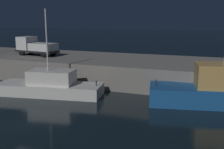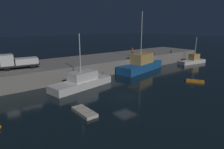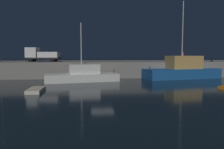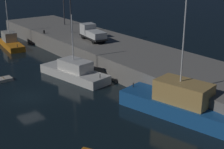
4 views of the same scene
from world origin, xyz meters
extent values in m
plane|color=black|center=(0.00, 0.00, 0.00)|extent=(320.00, 320.00, 0.00)
cube|color=gray|center=(0.00, 16.00, 1.27)|extent=(70.06, 10.82, 2.54)
cube|color=#195193|center=(13.06, 9.85, 0.77)|extent=(12.72, 6.06, 1.54)
cube|color=tan|center=(13.34, 9.91, 2.54)|extent=(5.67, 3.87, 2.01)
cylinder|color=silver|center=(12.98, 9.83, 7.73)|extent=(0.14, 0.14, 8.37)
cylinder|color=#262626|center=(7.56, 8.64, 1.79)|extent=(0.10, 0.10, 0.50)
cube|color=silver|center=(-2.48, 7.29, 0.55)|extent=(10.52, 4.91, 1.09)
cube|color=silver|center=(-2.21, 7.34, 1.76)|extent=(4.59, 3.16, 1.33)
cylinder|color=silver|center=(-2.54, 7.28, 5.26)|extent=(0.14, 0.14, 5.69)
cylinder|color=#262626|center=(2.09, 8.14, 1.34)|extent=(0.10, 0.10, 0.50)
cube|color=silver|center=(28.75, 7.51, 0.41)|extent=(8.09, 3.10, 0.83)
cube|color=tan|center=(29.46, 7.42, 1.57)|extent=(2.44, 1.91, 1.49)
cylinder|color=silver|center=(29.67, 7.39, 4.37)|extent=(0.14, 0.14, 4.10)
cylinder|color=#262626|center=(25.15, 7.95, 1.08)|extent=(0.10, 0.10, 0.50)
cube|color=beige|center=(-6.88, -1.08, 0.18)|extent=(1.40, 3.44, 0.36)
cube|color=olive|center=(-6.88, -1.83, 0.38)|extent=(1.25, 0.09, 0.04)
cube|color=olive|center=(-6.88, -0.32, 0.38)|extent=(1.25, 0.09, 0.04)
cube|color=orange|center=(13.94, -1.92, 0.16)|extent=(2.37, 3.01, 0.31)
cube|color=olive|center=(13.64, -1.38, 0.33)|extent=(0.95, 0.58, 0.04)
cube|color=olive|center=(14.24, -2.46, 0.33)|extent=(0.95, 0.58, 0.04)
cylinder|color=black|center=(-11.19, 14.21, 2.99)|extent=(0.93, 0.39, 0.90)
cylinder|color=black|center=(-10.97, 15.88, 2.99)|extent=(0.93, 0.39, 0.90)
cylinder|color=black|center=(-7.51, 13.72, 2.99)|extent=(0.93, 0.39, 0.90)
cylinder|color=black|center=(-7.29, 15.39, 2.99)|extent=(0.93, 0.39, 0.90)
cube|color=black|center=(-9.24, 14.80, 3.12)|extent=(6.01, 2.74, 0.25)
cube|color=silver|center=(-10.97, 15.03, 4.08)|extent=(2.10, 2.23, 1.67)
cube|color=silver|center=(-8.21, 14.66, 3.71)|extent=(3.60, 2.42, 0.93)
cylinder|color=black|center=(15.03, 14.34, 2.96)|extent=(0.14, 0.14, 0.83)
cylinder|color=black|center=(15.05, 14.66, 2.96)|extent=(0.14, 0.14, 0.83)
cylinder|color=#E54C14|center=(15.04, 14.50, 3.72)|extent=(0.34, 0.34, 0.69)
sphere|color=#8C664C|center=(15.04, 14.50, 4.19)|extent=(0.20, 0.20, 0.20)
cylinder|color=black|center=(18.55, 11.06, 2.81)|extent=(0.28, 0.28, 0.54)
cylinder|color=black|center=(25.20, 11.27, 2.85)|extent=(0.28, 0.28, 0.62)
camera|label=1|loc=(12.50, -14.52, 7.25)|focal=44.29mm
camera|label=2|loc=(-16.71, -18.54, 9.29)|focal=31.89mm
camera|label=3|loc=(-1.36, -25.01, 3.90)|focal=36.97mm
camera|label=4|loc=(32.66, -13.09, 14.46)|focal=53.54mm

